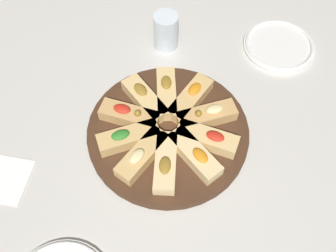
{
  "coord_description": "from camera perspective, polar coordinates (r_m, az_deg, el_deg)",
  "views": [
    {
      "loc": [
        0.47,
        0.1,
        0.8
      ],
      "look_at": [
        0.0,
        0.0,
        0.04
      ],
      "focal_mm": 42.0,
      "sensor_mm": 36.0,
      "label": 1
    }
  ],
  "objects": [
    {
      "name": "focaccia_slice_6",
      "position": [
        0.89,
        5.74,
        -1.8
      ],
      "size": [
        0.07,
        0.15,
        0.04
      ],
      "color": "#DBB775",
      "rests_on": "serving_board"
    },
    {
      "name": "plate_left",
      "position": [
        1.14,
        15.8,
        11.18
      ],
      "size": [
        0.19,
        0.19,
        0.02
      ],
      "color": "white",
      "rests_on": "ground_plane"
    },
    {
      "name": "water_glass",
      "position": [
        1.08,
        -0.31,
        13.57
      ],
      "size": [
        0.07,
        0.07,
        0.1
      ],
      "primitive_type": "cylinder",
      "color": "silver",
      "rests_on": "ground_plane"
    },
    {
      "name": "focaccia_slice_8",
      "position": [
        0.95,
        3.29,
        4.03
      ],
      "size": [
        0.15,
        0.1,
        0.04
      ],
      "color": "tan",
      "rests_on": "serving_board"
    },
    {
      "name": "serving_board",
      "position": [
        0.93,
        0.0,
        -0.89
      ],
      "size": [
        0.38,
        0.38,
        0.02
      ],
      "primitive_type": "cylinder",
      "color": "#422819",
      "rests_on": "ground_plane"
    },
    {
      "name": "napkin_stack",
      "position": [
        0.95,
        -22.31,
        -7.16
      ],
      "size": [
        0.11,
        0.1,
        0.0
      ],
      "primitive_type": "cube",
      "rotation": [
        0.0,
        0.0,
        0.02
      ],
      "color": "white",
      "rests_on": "ground_plane"
    },
    {
      "name": "focaccia_slice_5",
      "position": [
        0.87,
        3.9,
        -4.14
      ],
      "size": [
        0.12,
        0.14,
        0.04
      ],
      "color": "#E5C689",
      "rests_on": "serving_board"
    },
    {
      "name": "focaccia_slice_3",
      "position": [
        0.87,
        -3.79,
        -4.22
      ],
      "size": [
        0.15,
        0.1,
        0.04
      ],
      "color": "tan",
      "rests_on": "serving_board"
    },
    {
      "name": "focaccia_slice_7",
      "position": [
        0.92,
        5.64,
        1.5
      ],
      "size": [
        0.11,
        0.14,
        0.04
      ],
      "color": "tan",
      "rests_on": "serving_board"
    },
    {
      "name": "focaccia_slice_9",
      "position": [
        0.96,
        -0.22,
        4.85
      ],
      "size": [
        0.15,
        0.08,
        0.04
      ],
      "color": "#DBB775",
      "rests_on": "serving_board"
    },
    {
      "name": "ground_plane",
      "position": [
        0.94,
        0.0,
        -1.25
      ],
      "size": [
        3.0,
        3.0,
        0.0
      ],
      "primitive_type": "plane",
      "color": "beige"
    },
    {
      "name": "focaccia_slice_4",
      "position": [
        0.86,
        -0.37,
        -5.34
      ],
      "size": [
        0.15,
        0.07,
        0.04
      ],
      "color": "#E5C689",
      "rests_on": "serving_board"
    },
    {
      "name": "focaccia_slice_1",
      "position": [
        0.92,
        -5.62,
        1.55
      ],
      "size": [
        0.06,
        0.14,
        0.04
      ],
      "color": "tan",
      "rests_on": "serving_board"
    },
    {
      "name": "focaccia_slice_0",
      "position": [
        0.95,
        -3.4,
        3.97
      ],
      "size": [
        0.13,
        0.13,
        0.04
      ],
      "color": "#DBB775",
      "rests_on": "serving_board"
    },
    {
      "name": "focaccia_slice_2",
      "position": [
        0.89,
        -5.8,
        -1.65
      ],
      "size": [
        0.11,
        0.14,
        0.04
      ],
      "color": "tan",
      "rests_on": "serving_board"
    }
  ]
}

